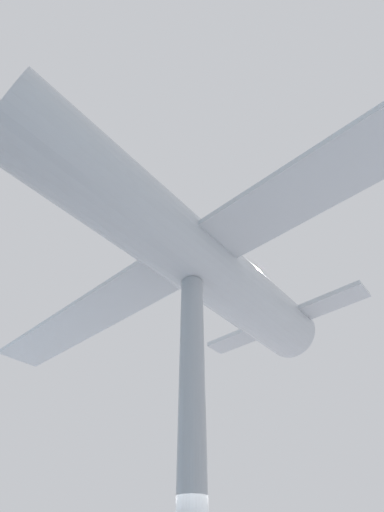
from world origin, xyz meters
name	(u,v)px	position (x,y,z in m)	size (l,w,h in m)	color
support_pylon_central	(192,422)	(0.00, 0.00, 3.83)	(0.62, 0.62, 7.66)	#999EA3
suspended_airplane	(186,251)	(-0.05, 0.29, 8.74)	(21.60, 14.34, 3.01)	#B2B7BC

